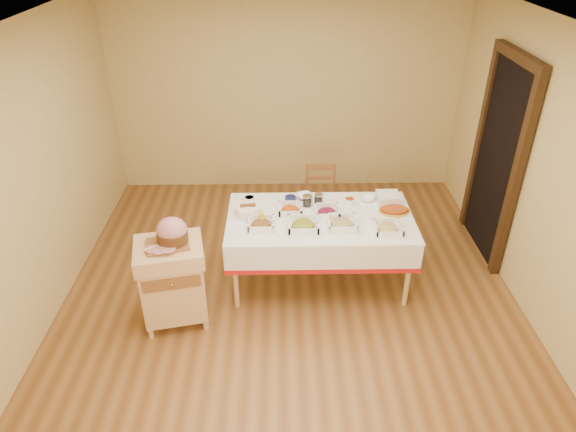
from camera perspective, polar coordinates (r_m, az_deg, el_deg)
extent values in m
plane|color=brown|center=(5.20, 0.23, -9.05)|extent=(5.00, 5.00, 0.00)
plane|color=white|center=(4.06, 0.31, 20.38)|extent=(5.00, 5.00, 0.00)
plane|color=tan|center=(6.81, -0.21, 13.39)|extent=(4.50, 0.00, 4.50)
plane|color=tan|center=(2.53, 1.61, -22.82)|extent=(4.50, 0.00, 4.50)
plane|color=tan|center=(4.98, -26.66, 3.20)|extent=(0.00, 5.00, 5.00)
plane|color=tan|center=(5.06, 26.72, 3.62)|extent=(0.00, 5.00, 5.00)
cube|color=black|center=(5.87, 22.26, 5.51)|extent=(0.06, 0.90, 2.10)
cube|color=#352111|center=(5.45, 23.86, 3.24)|extent=(0.08, 0.10, 2.10)
cube|color=#352111|center=(6.29, 20.52, 7.49)|extent=(0.08, 0.10, 2.10)
cube|color=#352111|center=(5.53, 24.36, 15.84)|extent=(0.08, 1.10, 0.10)
cube|color=#E4B57D|center=(5.04, 3.59, -0.40)|extent=(1.80, 1.00, 0.04)
cylinder|color=#E4B57D|center=(4.91, -5.86, -6.78)|extent=(0.05, 0.05, 0.71)
cylinder|color=#E4B57D|center=(5.59, -5.25, -1.54)|extent=(0.05, 0.05, 0.71)
cylinder|color=#E4B57D|center=(5.04, 13.20, -6.44)|extent=(0.05, 0.05, 0.71)
cylinder|color=#E4B57D|center=(5.71, 11.40, -1.35)|extent=(0.05, 0.05, 0.71)
cube|color=white|center=(5.03, 3.60, -0.15)|extent=(1.82, 1.02, 0.01)
cube|color=#E4B57D|center=(4.83, -12.60, -7.57)|extent=(0.63, 0.56, 0.59)
cube|color=#E4B57D|center=(4.62, -13.11, -3.96)|extent=(0.68, 0.60, 0.15)
cube|color=brown|center=(4.53, -13.38, -7.42)|extent=(0.49, 0.11, 0.12)
sphere|color=gold|center=(4.53, -13.41, -7.50)|extent=(0.03, 0.03, 0.03)
cylinder|color=#E4B57D|center=(4.96, -15.40, -12.06)|extent=(0.05, 0.05, 0.10)
cylinder|color=#E4B57D|center=(5.25, -14.48, -9.15)|extent=(0.05, 0.05, 0.10)
cylinder|color=#E4B57D|center=(4.86, -9.63, -12.25)|extent=(0.05, 0.05, 0.10)
cylinder|color=#E4B57D|center=(5.15, -9.07, -9.27)|extent=(0.05, 0.05, 0.10)
cube|color=brown|center=(6.00, 3.68, 1.59)|extent=(0.38, 0.36, 0.03)
cylinder|color=brown|center=(5.96, 2.22, -0.96)|extent=(0.03, 0.03, 0.40)
cylinder|color=brown|center=(6.24, 2.03, 0.58)|extent=(0.03, 0.03, 0.40)
cylinder|color=brown|center=(5.99, 5.26, -0.91)|extent=(0.03, 0.03, 0.40)
cylinder|color=brown|center=(6.26, 4.94, 0.62)|extent=(0.03, 0.03, 0.40)
cylinder|color=brown|center=(6.04, 2.10, 3.96)|extent=(0.03, 0.03, 0.42)
cylinder|color=brown|center=(6.07, 5.12, 3.98)|extent=(0.03, 0.03, 0.42)
cube|color=brown|center=(5.97, 3.67, 5.49)|extent=(0.34, 0.03, 0.08)
cube|color=brown|center=(4.57, -13.24, -3.08)|extent=(0.35, 0.28, 0.02)
ellipsoid|color=#C57F85|center=(4.52, -12.80, -1.51)|extent=(0.26, 0.24, 0.23)
cylinder|color=#532F13|center=(4.55, -12.71, -2.17)|extent=(0.27, 0.27, 0.09)
cube|color=silver|center=(4.46, -14.15, -3.92)|extent=(0.22, 0.10, 0.00)
cylinder|color=silver|center=(4.54, -14.24, -3.18)|extent=(0.26, 0.08, 0.01)
cube|color=white|center=(4.85, -2.99, -1.18)|extent=(0.24, 0.24, 0.02)
ellipsoid|color=maroon|center=(4.84, -3.00, -0.94)|extent=(0.19, 0.19, 0.06)
cylinder|color=silver|center=(4.82, -2.37, -1.05)|extent=(0.15, 0.01, 0.11)
cube|color=white|center=(4.83, 1.69, -1.31)|extent=(0.29, 0.29, 0.02)
ellipsoid|color=#BD8A18|center=(4.82, 1.70, -1.03)|extent=(0.22, 0.22, 0.08)
cylinder|color=silver|center=(4.79, 2.46, -1.18)|extent=(0.16, 0.01, 0.12)
cube|color=white|center=(4.88, 6.01, -1.10)|extent=(0.28, 0.28, 0.02)
ellipsoid|color=tan|center=(4.87, 6.02, -0.84)|extent=(0.21, 0.21, 0.07)
cylinder|color=silver|center=(4.85, 6.77, -0.97)|extent=(0.15, 0.01, 0.11)
cube|color=white|center=(4.88, 11.02, -1.55)|extent=(0.26, 0.26, 0.01)
ellipsoid|color=tan|center=(4.87, 11.05, -1.32)|extent=(0.19, 0.19, 0.07)
cylinder|color=silver|center=(4.86, 11.75, -1.46)|extent=(0.13, 0.01, 0.10)
cube|color=white|center=(5.08, 0.26, 0.45)|extent=(0.23, 0.23, 0.02)
ellipsoid|color=#B7460D|center=(5.07, 0.26, 0.68)|extent=(0.17, 0.17, 0.06)
cylinder|color=silver|center=(5.05, 0.84, 0.61)|extent=(0.15, 0.01, 0.11)
cube|color=white|center=(5.05, 4.35, 0.17)|extent=(0.24, 0.24, 0.02)
ellipsoid|color=maroon|center=(5.04, 4.36, 0.40)|extent=(0.18, 0.18, 0.06)
cylinder|color=silver|center=(5.02, 4.98, 0.33)|extent=(0.16, 0.01, 0.11)
cylinder|color=white|center=(5.28, -4.31, 1.85)|extent=(0.12, 0.12, 0.05)
cylinder|color=black|center=(5.27, -4.32, 2.02)|extent=(0.09, 0.09, 0.02)
cylinder|color=navy|center=(5.28, 0.28, 1.93)|extent=(0.12, 0.12, 0.05)
cylinder|color=maroon|center=(5.28, 0.28, 2.08)|extent=(0.09, 0.09, 0.02)
cylinder|color=white|center=(5.27, 6.85, 1.67)|extent=(0.11, 0.11, 0.06)
cylinder|color=#B7460D|center=(5.26, 6.86, 1.84)|extent=(0.09, 0.09, 0.02)
imported|color=white|center=(5.35, 1.83, 2.23)|extent=(0.21, 0.21, 0.04)
imported|color=white|center=(5.36, 8.83, 1.97)|extent=(0.18, 0.18, 0.05)
cylinder|color=silver|center=(5.18, 2.14, 1.66)|extent=(0.09, 0.09, 0.11)
cylinder|color=silver|center=(5.15, 2.16, 2.23)|extent=(0.09, 0.09, 0.01)
cylinder|color=black|center=(5.19, 2.14, 1.52)|extent=(0.07, 0.07, 0.08)
cylinder|color=silver|center=(5.22, 3.41, 1.83)|extent=(0.08, 0.08, 0.10)
cylinder|color=silver|center=(5.19, 3.43, 2.38)|extent=(0.09, 0.09, 0.01)
cylinder|color=black|center=(5.23, 3.41, 1.70)|extent=(0.07, 0.07, 0.07)
cylinder|color=yellow|center=(4.88, -2.94, -0.25)|extent=(0.05, 0.05, 0.13)
cone|color=yellow|center=(4.84, -2.97, 0.55)|extent=(0.03, 0.03, 0.03)
cylinder|color=white|center=(5.05, -4.46, 0.61)|extent=(0.25, 0.25, 0.09)
cube|color=white|center=(5.37, 10.99, 1.58)|extent=(0.22, 0.22, 0.01)
cube|color=white|center=(5.36, 11.01, 1.71)|extent=(0.22, 0.22, 0.01)
cube|color=white|center=(5.35, 11.02, 1.84)|extent=(0.22, 0.22, 0.01)
cube|color=white|center=(5.35, 11.04, 1.97)|extent=(0.22, 0.22, 0.01)
cube|color=white|center=(5.34, 11.05, 2.10)|extent=(0.22, 0.22, 0.01)
cube|color=white|center=(5.33, 11.07, 2.23)|extent=(0.22, 0.22, 0.01)
cube|color=white|center=(5.33, 11.08, 2.36)|extent=(0.22, 0.22, 0.01)
ellipsoid|color=gold|center=(5.20, 11.69, 0.57)|extent=(0.30, 0.22, 0.03)
ellipsoid|color=#A74212|center=(5.19, 11.71, 0.67)|extent=(0.26, 0.18, 0.03)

